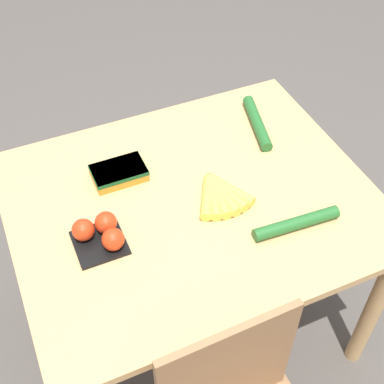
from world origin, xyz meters
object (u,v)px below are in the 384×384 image
object	(u,v)px
carrot_bag	(119,172)
tomato_pack	(100,233)
cucumber_far	(257,123)
banana_bunch	(219,194)
cucumber_near	(296,223)

from	to	relation	value
carrot_bag	tomato_pack	bearing A→B (deg)	60.37
carrot_bag	cucumber_far	size ratio (longest dim) A/B	0.63
banana_bunch	cucumber_far	world-z (taller)	cucumber_far
banana_bunch	tomato_pack	world-z (taller)	tomato_pack
banana_bunch	cucumber_far	bearing A→B (deg)	-136.53
banana_bunch	tomato_pack	size ratio (longest dim) A/B	1.30
tomato_pack	cucumber_far	bearing A→B (deg)	-157.40
carrot_bag	cucumber_far	world-z (taller)	carrot_bag
tomato_pack	carrot_bag	world-z (taller)	tomato_pack
carrot_bag	cucumber_near	size ratio (longest dim) A/B	0.62
banana_bunch	cucumber_near	distance (m)	0.26
tomato_pack	carrot_bag	distance (m)	0.27
banana_bunch	cucumber_far	size ratio (longest dim) A/B	0.69
banana_bunch	carrot_bag	xyz separation A→B (m)	(0.26, -0.22, 0.01)
carrot_bag	cucumber_far	distance (m)	0.55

